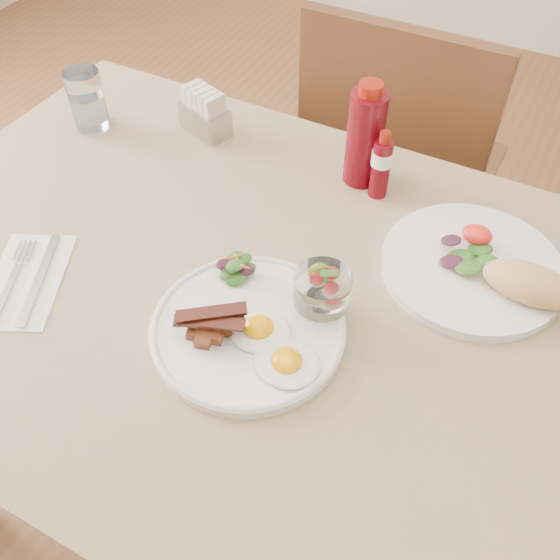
{
  "coord_description": "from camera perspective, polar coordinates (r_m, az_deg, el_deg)",
  "views": [
    {
      "loc": [
        0.31,
        -0.55,
        1.47
      ],
      "look_at": [
        0.04,
        -0.02,
        0.82
      ],
      "focal_mm": 40.0,
      "sensor_mm": 36.0,
      "label": 1
    }
  ],
  "objects": [
    {
      "name": "chair_far",
      "position": [
        1.57,
        10.67,
        9.85
      ],
      "size": [
        0.42,
        0.42,
        0.93
      ],
      "color": "#532D1A",
      "rests_on": "ground"
    },
    {
      "name": "ketchup_bottle",
      "position": [
        1.11,
        7.79,
        12.85
      ],
      "size": [
        0.08,
        0.08,
        0.19
      ],
      "rotation": [
        0.0,
        0.0,
        0.23
      ],
      "color": "#54040E",
      "rests_on": "table"
    },
    {
      "name": "sugar_caddy",
      "position": [
        1.25,
        -6.89,
        14.83
      ],
      "size": [
        0.11,
        0.08,
        0.09
      ],
      "rotation": [
        0.0,
        0.0,
        -0.33
      ],
      "color": "#B5B6BA",
      "rests_on": "table"
    },
    {
      "name": "fried_eggs",
      "position": [
        0.86,
        -0.69,
        -5.97
      ],
      "size": [
        0.17,
        0.13,
        0.03
      ],
      "rotation": [
        0.0,
        0.0,
        0.15
      ],
      "color": "white",
      "rests_on": "main_plate"
    },
    {
      "name": "hot_sauce_bottle",
      "position": [
        1.09,
        9.23,
        10.31
      ],
      "size": [
        0.04,
        0.04,
        0.13
      ],
      "rotation": [
        0.0,
        0.0,
        0.27
      ],
      "color": "#54040E",
      "rests_on": "table"
    },
    {
      "name": "water_glass",
      "position": [
        1.31,
        -17.17,
        15.2
      ],
      "size": [
        0.07,
        0.07,
        0.12
      ],
      "color": "white",
      "rests_on": "table"
    },
    {
      "name": "table",
      "position": [
        1.02,
        -1.32,
        -4.14
      ],
      "size": [
        1.33,
        0.88,
        0.75
      ],
      "color": "#532D1A",
      "rests_on": "ground"
    },
    {
      "name": "main_plate",
      "position": [
        0.9,
        -2.93,
        -4.57
      ],
      "size": [
        0.28,
        0.28,
        0.02
      ],
      "primitive_type": "cylinder",
      "color": "white",
      "rests_on": "table"
    },
    {
      "name": "side_salad",
      "position": [
        0.94,
        -4.04,
        1.05
      ],
      "size": [
        0.06,
        0.06,
        0.03
      ],
      "rotation": [
        0.0,
        0.0,
        0.33
      ],
      "color": "#174612",
      "rests_on": "main_plate"
    },
    {
      "name": "second_plate",
      "position": [
        1.01,
        18.3,
        0.91
      ],
      "size": [
        0.3,
        0.28,
        0.07
      ],
      "rotation": [
        0.0,
        0.0,
        0.13
      ],
      "color": "white",
      "rests_on": "table"
    },
    {
      "name": "fruit_cup",
      "position": [
        0.87,
        3.91,
        -0.84
      ],
      "size": [
        0.08,
        0.08,
        0.08
      ],
      "rotation": [
        0.0,
        0.0,
        0.06
      ],
      "color": "white",
      "rests_on": "main_plate"
    },
    {
      "name": "napkin_cutlery",
      "position": [
        1.04,
        -22.15,
        -0.0
      ],
      "size": [
        0.19,
        0.23,
        0.01
      ],
      "rotation": [
        0.0,
        0.0,
        0.45
      ],
      "color": "white",
      "rests_on": "table"
    },
    {
      "name": "bacon_potato_pile",
      "position": [
        0.87,
        -6.47,
        -4.18
      ],
      "size": [
        0.1,
        0.07,
        0.04
      ],
      "rotation": [
        0.0,
        0.0,
        -0.0
      ],
      "color": "brown",
      "rests_on": "main_plate"
    }
  ]
}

